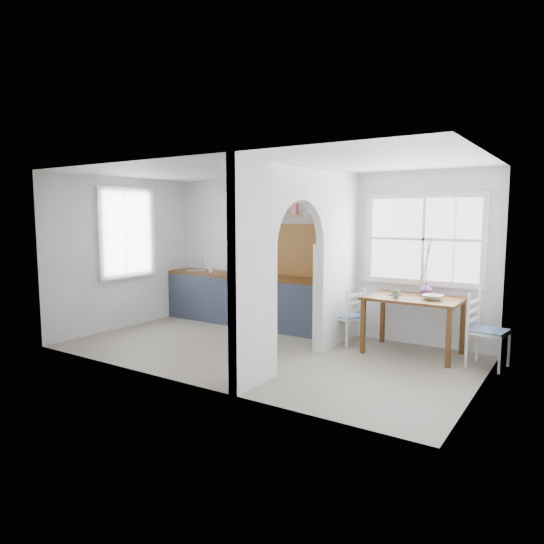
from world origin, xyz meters
The scene contains 26 objects.
floor centered at (0.00, 0.00, 0.00)m, with size 5.80×3.20×0.01m, color gray.
ceiling centered at (0.00, 0.00, 2.60)m, with size 5.80×3.20×0.01m, color white.
walls centered at (0.00, 0.00, 1.30)m, with size 5.81×3.21×2.60m.
partition centered at (0.70, 0.06, 1.45)m, with size 0.12×3.20×2.60m.
kitchen_window centered at (-2.87, 0.00, 1.65)m, with size 0.10×1.16×1.50m, color white, non-canonical shape.
nook_window centered at (1.80, 1.56, 1.60)m, with size 1.76×0.10×1.30m, color white, non-canonical shape.
counter centered at (-1.13, 1.33, 0.46)m, with size 3.50×0.60×0.90m.
sink centered at (-2.43, 1.30, 0.89)m, with size 0.40×0.40×0.02m, color #BDBDBD.
backsplash centered at (-0.20, 1.58, 1.35)m, with size 1.65×0.03×0.90m, color brown.
shelf centered at (-0.20, 1.49, 2.00)m, with size 1.75×0.20×0.21m.
pendant_lamp centered at (0.15, 1.15, 1.88)m, with size 0.26×0.26×0.16m, color beige.
utensil_rail centered at (0.61, 0.90, 1.45)m, with size 0.02×0.02×0.50m, color #BDBDBD.
dining_table centered at (1.83, 1.07, 0.41)m, with size 1.30×0.86×0.81m, color brown, non-canonical shape.
chair_left centered at (0.83, 1.09, 0.42)m, with size 0.39×0.39×0.85m, color silver, non-canonical shape.
chair_right centered at (2.83, 0.99, 0.48)m, with size 0.44×0.44×0.96m, color silver, non-canonical shape.
kettle centered at (0.23, 1.29, 1.01)m, with size 0.18×0.14×0.21m, color beige, non-canonical shape.
mug_a centered at (-1.96, 1.18, 0.96)m, with size 0.12×0.12×0.11m, color white.
mug_b centered at (-1.55, 1.36, 0.95)m, with size 0.13×0.13×0.10m, color white.
knife_block centered at (-1.54, 1.40, 1.02)m, with size 0.11×0.15×0.24m, color #402419.
jar centered at (-1.06, 1.38, 0.98)m, with size 0.10×0.10×0.17m, color olive.
towel_magenta centered at (0.58, 0.97, 0.28)m, with size 0.02×0.03×0.59m, color #B82B6E.
towel_orange centered at (0.58, 0.96, 0.25)m, with size 0.02×0.03×0.48m, color #F05A09.
bowl centered at (2.11, 1.02, 0.84)m, with size 0.27×0.27×0.07m, color white.
table_cup centered at (1.63, 0.91, 0.86)m, with size 0.11×0.11×0.11m, color #598C61.
plate centered at (1.56, 1.08, 0.82)m, with size 0.17×0.17×0.01m, color black.
vase centered at (1.93, 1.31, 0.90)m, with size 0.18×0.18×0.19m, color #5F2E69.
Camera 1 is at (3.85, -5.61, 1.95)m, focal length 32.00 mm.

